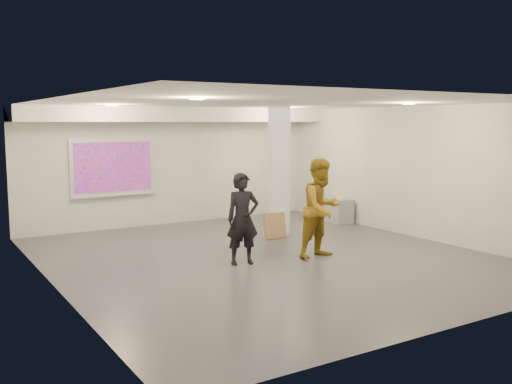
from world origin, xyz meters
TOP-DOWN VIEW (x-y plane):
  - floor at (0.00, 0.00)m, footprint 8.00×9.00m
  - ceiling at (0.00, 0.00)m, footprint 8.00×9.00m
  - wall_back at (0.00, 4.50)m, footprint 8.00×0.01m
  - wall_front at (0.00, -4.50)m, footprint 8.00×0.01m
  - wall_left at (-4.00, 0.00)m, footprint 0.01×9.00m
  - wall_right at (4.00, 0.00)m, footprint 0.01×9.00m
  - soffit_band at (0.00, 3.95)m, footprint 8.00×1.10m
  - downlight_nw at (-2.20, 2.50)m, footprint 0.22×0.22m
  - downlight_ne at (2.20, 2.50)m, footprint 0.22×0.22m
  - downlight_sw at (-2.20, -1.50)m, footprint 0.22×0.22m
  - downlight_se at (2.20, -1.50)m, footprint 0.22×0.22m
  - column at (1.50, 1.80)m, footprint 0.52×0.52m
  - projection_screen at (-1.60, 4.45)m, footprint 2.10×0.13m
  - credenza at (3.72, 2.43)m, footprint 0.57×1.14m
  - papers_stack at (3.71, 2.26)m, footprint 0.30×0.34m
  - postit_pad at (3.74, 2.33)m, footprint 0.25×0.31m
  - cardboard_back at (1.13, 1.44)m, footprint 0.52×0.19m
  - cardboard_front at (1.18, 1.49)m, footprint 0.54×0.25m
  - woman at (-0.66, -0.19)m, footprint 0.69×0.52m
  - man at (0.92, -0.55)m, footprint 1.03×0.86m

SIDE VIEW (x-z plane):
  - floor at x=0.00m, z-range -0.01..0.01m
  - cardboard_back at x=1.13m, z-range 0.00..0.55m
  - cardboard_front at x=1.18m, z-range 0.00..0.58m
  - credenza at x=3.72m, z-range 0.00..0.64m
  - papers_stack at x=3.71m, z-range 0.64..0.66m
  - postit_pad at x=3.74m, z-range 0.64..0.67m
  - woman at x=-0.66m, z-range 0.00..1.71m
  - man at x=0.92m, z-range 0.00..1.94m
  - wall_back at x=0.00m, z-range 0.00..3.00m
  - wall_front at x=0.00m, z-range 0.00..3.00m
  - wall_left at x=-4.00m, z-range 0.00..3.00m
  - wall_right at x=4.00m, z-range 0.00..3.00m
  - column at x=1.50m, z-range 0.00..3.00m
  - projection_screen at x=-1.60m, z-range 0.82..2.24m
  - soffit_band at x=0.00m, z-range 2.64..3.00m
  - downlight_nw at x=-2.20m, z-range 2.97..2.99m
  - downlight_ne at x=2.20m, z-range 2.97..2.99m
  - downlight_sw at x=-2.20m, z-range 2.97..2.99m
  - downlight_se at x=2.20m, z-range 2.97..2.99m
  - ceiling at x=0.00m, z-range 3.00..3.00m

